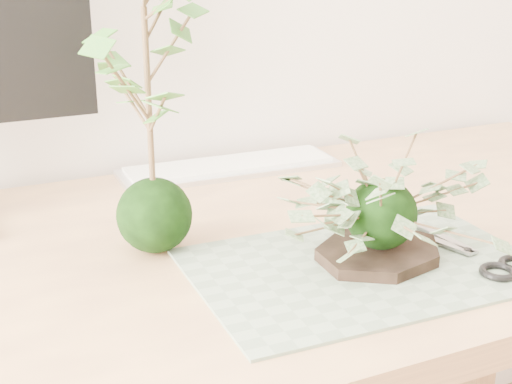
{
  "coord_description": "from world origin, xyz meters",
  "views": [
    {
      "loc": [
        -0.34,
        0.41,
        1.13
      ],
      "look_at": [
        0.0,
        1.14,
        0.84
      ],
      "focal_mm": 50.0,
      "sensor_mm": 36.0,
      "label": 1
    }
  ],
  "objects_px": {
    "ivy_kokedama": "(383,182)",
    "desk": "(245,295)",
    "keyboard": "(230,167)",
    "maple_kokedama": "(145,28)"
  },
  "relations": [
    {
      "from": "maple_kokedama",
      "to": "keyboard",
      "type": "bearing_deg",
      "value": 51.24
    },
    {
      "from": "desk",
      "to": "ivy_kokedama",
      "type": "bearing_deg",
      "value": -47.62
    },
    {
      "from": "ivy_kokedama",
      "to": "desk",
      "type": "bearing_deg",
      "value": 132.38
    },
    {
      "from": "desk",
      "to": "keyboard",
      "type": "distance_m",
      "value": 0.32
    },
    {
      "from": "maple_kokedama",
      "to": "keyboard",
      "type": "distance_m",
      "value": 0.45
    },
    {
      "from": "desk",
      "to": "maple_kokedama",
      "type": "distance_m",
      "value": 0.4
    },
    {
      "from": "desk",
      "to": "ivy_kokedama",
      "type": "relative_size",
      "value": 5.52
    },
    {
      "from": "keyboard",
      "to": "desk",
      "type": "bearing_deg",
      "value": -107.13
    },
    {
      "from": "keyboard",
      "to": "maple_kokedama",
      "type": "bearing_deg",
      "value": -127.14
    },
    {
      "from": "ivy_kokedama",
      "to": "keyboard",
      "type": "relative_size",
      "value": 0.74
    }
  ]
}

